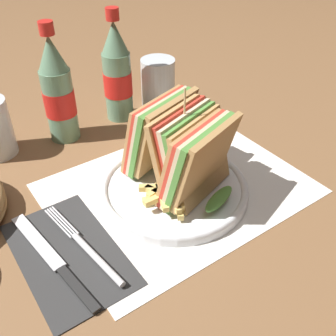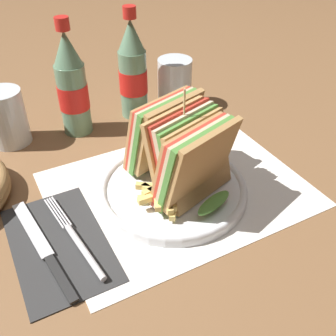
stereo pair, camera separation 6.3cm
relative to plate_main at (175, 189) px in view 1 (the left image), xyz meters
The scene contains 11 objects.
ground_plane 0.02m from the plate_main, 13.50° to the left, with size 4.00×4.00×0.00m, color brown.
placemat 0.02m from the plate_main, 39.08° to the left, with size 0.41×0.31×0.00m.
plate_main is the anchor object (origin of this frame).
club_sandwich 0.07m from the plate_main, 21.88° to the left, with size 0.15×0.22×0.17m.
fries_pile 0.04m from the plate_main, 143.12° to the right, with size 0.08×0.09×0.02m.
napkin 0.20m from the plate_main, behind, with size 0.13×0.21×0.00m.
fork 0.17m from the plate_main, 167.84° to the right, with size 0.03×0.19×0.01m.
knife 0.22m from the plate_main, behind, with size 0.04×0.21×0.00m.
coke_bottle_near 0.29m from the plate_main, 105.87° to the left, with size 0.06×0.06×0.22m.
coke_bottle_far 0.29m from the plate_main, 78.85° to the left, with size 0.06×0.06×0.22m.
glass_near 0.31m from the plate_main, 61.07° to the left, with size 0.07×0.07×0.11m.
Camera 1 is at (-0.30, -0.39, 0.42)m, focal length 42.00 mm.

